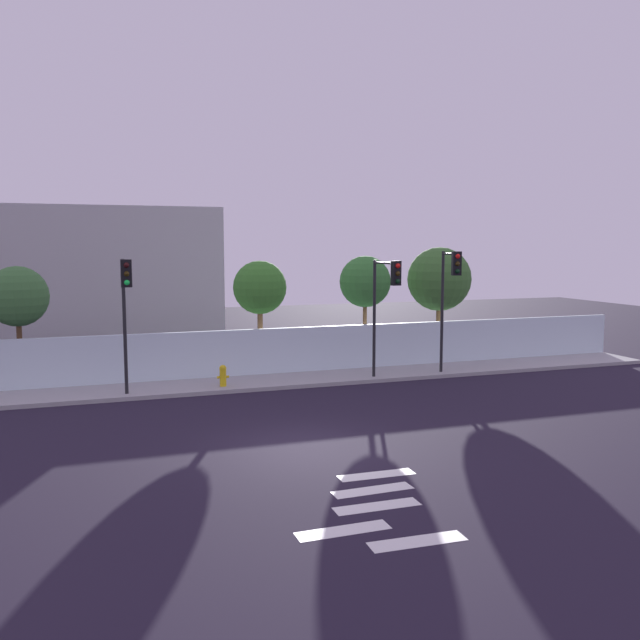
{
  "coord_description": "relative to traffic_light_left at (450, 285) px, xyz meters",
  "views": [
    {
      "loc": [
        -5.1,
        -15.92,
        5.23
      ],
      "look_at": [
        2.65,
        6.5,
        2.57
      ],
      "focal_mm": 37.43,
      "sensor_mm": 36.0,
      "label": 1
    }
  ],
  "objects": [
    {
      "name": "traffic_light_left",
      "position": [
        0.0,
        0.0,
        0.0
      ],
      "size": [
        0.48,
        1.7,
        4.85
      ],
      "color": "black",
      "rests_on": "sidewalk"
    },
    {
      "name": "fire_hydrant",
      "position": [
        -8.73,
        0.89,
        -3.13
      ],
      "size": [
        0.44,
        0.26,
        0.78
      ],
      "color": "gold",
      "rests_on": "sidewalk"
    },
    {
      "name": "low_building_distant",
      "position": [
        -11.83,
        16.71,
        -0.04
      ],
      "size": [
        11.38,
        6.0,
        7.31
      ],
      "primitive_type": "cube",
      "color": "#ADADAD",
      "rests_on": "ground"
    },
    {
      "name": "ground_plane",
      "position": [
        -8.06,
        -6.78,
        -3.7
      ],
      "size": [
        80.0,
        80.0,
        0.0
      ],
      "primitive_type": "plane",
      "color": "black"
    },
    {
      "name": "sidewalk",
      "position": [
        -8.06,
        1.42,
        -3.62
      ],
      "size": [
        36.0,
        2.4,
        0.15
      ],
      "primitive_type": "cube",
      "color": "#9C9C9C",
      "rests_on": "ground"
    },
    {
      "name": "traffic_light_right",
      "position": [
        -2.72,
        -0.04,
        -0.22
      ],
      "size": [
        0.44,
        1.74,
        4.53
      ],
      "color": "black",
      "rests_on": "sidewalk"
    },
    {
      "name": "roadside_tree_midleft",
      "position": [
        -6.62,
        3.75,
        -0.2
      ],
      "size": [
        2.18,
        2.18,
        4.62
      ],
      "color": "brown",
      "rests_on": "ground"
    },
    {
      "name": "roadside_tree_rightmost",
      "position": [
        1.64,
        3.75,
        0.02
      ],
      "size": [
        2.85,
        2.85,
        5.16
      ],
      "color": "brown",
      "rests_on": "ground"
    },
    {
      "name": "roadside_tree_midright",
      "position": [
        -1.96,
        3.75,
        -0.04
      ],
      "size": [
        2.22,
        2.22,
        4.79
      ],
      "color": "brown",
      "rests_on": "ground"
    },
    {
      "name": "traffic_light_center",
      "position": [
        -12.07,
        0.19,
        -0.17
      ],
      "size": [
        0.35,
        1.31,
        4.63
      ],
      "color": "black",
      "rests_on": "sidewalk"
    },
    {
      "name": "perimeter_wall",
      "position": [
        -8.06,
        2.71,
        -2.65
      ],
      "size": [
        36.0,
        0.18,
        1.8
      ],
      "primitive_type": "cube",
      "color": "silver",
      "rests_on": "sidewalk"
    },
    {
      "name": "roadside_tree_leftmost",
      "position": [
        -15.68,
        3.75,
        -0.33
      ],
      "size": [
        2.21,
        2.21,
        4.49
      ],
      "color": "brown",
      "rests_on": "ground"
    },
    {
      "name": "crosswalk_marking",
      "position": [
        -7.86,
        -10.88,
        -3.69
      ],
      "size": [
        3.61,
        3.9,
        0.01
      ],
      "color": "silver",
      "rests_on": "ground"
    }
  ]
}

